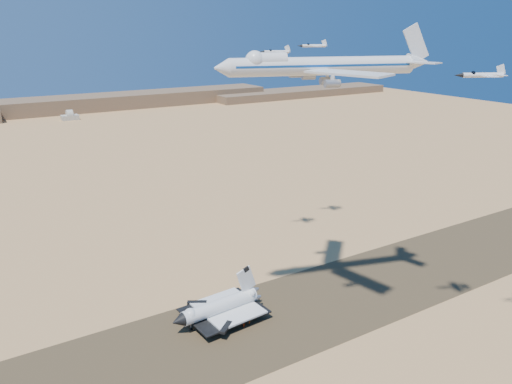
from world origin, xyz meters
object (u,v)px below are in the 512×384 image
carrier_747 (317,66)px  crew_c (244,325)px  crew_b (245,321)px  shuttle (219,308)px  chase_jet_e (313,46)px  chase_jet_d (276,52)px  chase_jet_a (482,75)px  crew_a (249,322)px

carrier_747 → crew_c: (-25.50, 3.84, -88.83)m
crew_b → crew_c: 2.92m
crew_b → shuttle: bearing=33.1°
crew_b → chase_jet_e: size_ratio=0.13×
carrier_747 → chase_jet_d: 56.13m
shuttle → chase_jet_e: bearing=27.4°
chase_jet_e → chase_jet_a: bearing=-76.7°
crew_a → crew_b: crew_b is taller
crew_c → chase_jet_d: 112.54m
crew_a → chase_jet_d: size_ratio=0.13×
shuttle → carrier_747: (30.47, -13.05, 85.03)m
chase_jet_a → chase_jet_e: bearing=107.2°
shuttle → carrier_747: size_ratio=0.50×
carrier_747 → chase_jet_d: size_ratio=5.43×
carrier_747 → crew_a: bearing=-174.8°
shuttle → crew_c: size_ratio=19.25×
crew_c → chase_jet_e: chase_jet_e is taller
chase_jet_d → chase_jet_e: chase_jet_e is taller
shuttle → crew_a: bearing=-51.6°
shuttle → chase_jet_d: 107.92m
chase_jet_e → shuttle: bearing=-125.4°
chase_jet_a → chase_jet_d: size_ratio=1.06×
crew_b → crew_c: bearing=128.0°
shuttle → chase_jet_a: 115.02m
crew_c → chase_jet_d: size_ratio=0.14×
crew_b → chase_jet_a: chase_jet_a is taller
carrier_747 → crew_a: size_ratio=42.56×
chase_jet_a → crew_b: bearing=165.2°
crew_b → chase_jet_a: (51.56, -45.68, 87.79)m
crew_a → chase_jet_a: chase_jet_a is taller
shuttle → carrier_747: carrier_747 is taller
carrier_747 → crew_a: 91.90m
crew_c → crew_a: bearing=-117.3°
carrier_747 → chase_jet_d: (19.48, 52.60, 2.08)m
crew_a → chase_jet_e: size_ratio=0.13×
crew_c → chase_jet_a: 111.54m
chase_jet_a → crew_c: bearing=167.7°
crew_c → chase_jet_a: (53.46, -43.46, 87.71)m
shuttle → crew_c: (4.97, -9.21, -3.81)m
carrier_747 → chase_jet_e: bearing=69.9°
crew_c → chase_jet_a: chase_jet_a is taller
chase_jet_a → chase_jet_d: (-8.49, 92.22, 3.20)m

